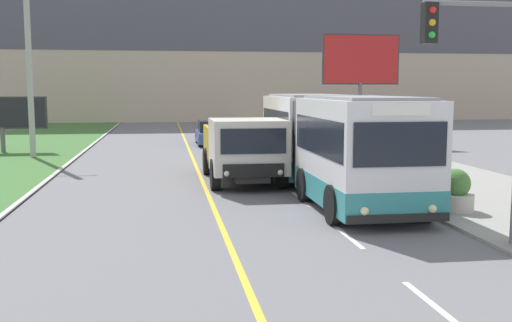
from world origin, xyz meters
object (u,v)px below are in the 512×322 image
at_px(city_bus, 331,143).
at_px(car_distant, 212,133).
at_px(billboard_small, 2,114).
at_px(utility_pole_far, 29,52).
at_px(traffic_light_mast, 491,82).
at_px(dump_truck, 245,150).
at_px(billboard_large, 361,63).
at_px(planter_round_second, 455,192).

relative_size(city_bus, car_distant, 2.69).
bearing_deg(car_distant, billboard_small, -166.01).
xyz_separation_m(utility_pole_far, traffic_light_mast, (12.98, -18.83, -1.59)).
distance_m(city_bus, car_distant, 17.49).
distance_m(dump_truck, billboard_large, 16.69).
height_order(car_distant, planter_round_second, car_distant).
distance_m(utility_pole_far, billboard_small, 4.60).
height_order(utility_pole_far, traffic_light_mast, utility_pole_far).
bearing_deg(planter_round_second, dump_truck, 130.11).
height_order(car_distant, traffic_light_mast, traffic_light_mast).
relative_size(city_bus, planter_round_second, 10.10).
bearing_deg(planter_round_second, utility_pole_far, 132.21).
bearing_deg(traffic_light_mast, car_distant, 98.88).
relative_size(traffic_light_mast, billboard_small, 1.19).
xyz_separation_m(billboard_small, planter_round_second, (16.11, -18.23, -1.45)).
relative_size(dump_truck, billboard_small, 1.41).
bearing_deg(utility_pole_far, billboard_small, 126.95).
bearing_deg(dump_truck, car_distant, 89.80).
xyz_separation_m(dump_truck, planter_round_second, (4.92, -5.84, -0.63)).
bearing_deg(city_bus, billboard_small, 133.43).
bearing_deg(planter_round_second, billboard_large, 78.82).
bearing_deg(city_bus, utility_pole_far, 134.78).
xyz_separation_m(dump_truck, billboard_large, (8.78, 13.72, 3.64)).
distance_m(city_bus, utility_pole_far, 16.89).
distance_m(city_bus, dump_truck, 3.31).
bearing_deg(utility_pole_far, planter_round_second, -47.79).
bearing_deg(car_distant, planter_round_second, -76.98).
distance_m(car_distant, utility_pole_far, 11.59).
bearing_deg(billboard_large, dump_truck, -122.62).
bearing_deg(utility_pole_far, traffic_light_mast, -55.41).
bearing_deg(billboard_large, planter_round_second, -101.18).
xyz_separation_m(city_bus, car_distant, (-2.48, 17.29, -0.91)).
relative_size(city_bus, billboard_small, 2.52).
height_order(dump_truck, utility_pole_far, utility_pole_far).
relative_size(utility_pole_far, billboard_large, 1.54).
bearing_deg(billboard_large, billboard_small, -176.19).
distance_m(billboard_large, billboard_small, 20.21).
bearing_deg(car_distant, traffic_light_mast, -81.12).
height_order(billboard_large, billboard_small, billboard_large).
bearing_deg(car_distant, city_bus, -81.85).
bearing_deg(city_bus, dump_truck, 140.28).
bearing_deg(billboard_large, city_bus, -111.56).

